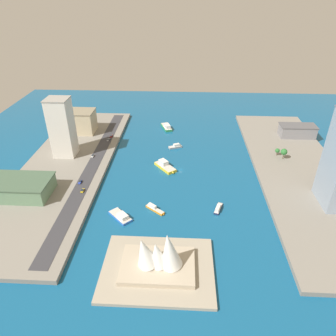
% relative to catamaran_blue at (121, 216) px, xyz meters
% --- Properties ---
extents(ground_plane, '(440.00, 440.00, 0.00)m').
position_rel_catamaran_blue_xyz_m(ground_plane, '(-38.62, -64.79, -1.42)').
color(ground_plane, '#145684').
extents(quay_west, '(70.00, 240.00, 3.11)m').
position_rel_catamaran_blue_xyz_m(quay_west, '(-135.33, -64.79, 0.14)').
color(quay_west, gray).
rests_on(quay_west, ground_plane).
extents(quay_east, '(70.00, 240.00, 3.11)m').
position_rel_catamaran_blue_xyz_m(quay_east, '(58.09, -64.79, 0.14)').
color(quay_east, gray).
rests_on(quay_east, ground_plane).
extents(peninsula_point, '(60.36, 46.94, 2.00)m').
position_rel_catamaran_blue_xyz_m(peninsula_point, '(-28.01, 42.58, -0.42)').
color(peninsula_point, '#A89E89').
rests_on(peninsula_point, ground_plane).
extents(road_strip, '(10.75, 228.00, 0.15)m').
position_rel_catamaran_blue_xyz_m(road_strip, '(35.19, -64.79, 1.76)').
color(road_strip, '#38383D').
rests_on(road_strip, quay_east).
extents(catamaran_blue, '(17.97, 18.09, 4.15)m').
position_rel_catamaran_blue_xyz_m(catamaran_blue, '(0.00, 0.00, 0.00)').
color(catamaran_blue, blue).
rests_on(catamaran_blue, ground_plane).
extents(water_taxi_orange, '(14.12, 11.88, 3.79)m').
position_rel_catamaran_blue_xyz_m(water_taxi_orange, '(-21.57, -9.15, -0.11)').
color(water_taxi_orange, orange).
rests_on(water_taxi_orange, ground_plane).
extents(ferry_green_doubledeck, '(13.66, 22.84, 5.67)m').
position_rel_catamaran_blue_xyz_m(ferry_green_doubledeck, '(-21.83, -150.43, 0.64)').
color(ferry_green_doubledeck, '#2D8C4C').
rests_on(ferry_green_doubledeck, ground_plane).
extents(patrol_launch_navy, '(7.33, 13.92, 3.59)m').
position_rel_catamaran_blue_xyz_m(patrol_launch_navy, '(-65.22, -11.88, -0.03)').
color(patrol_launch_navy, '#1E284C').
rests_on(patrol_launch_navy, ground_plane).
extents(yacht_sleek_gray, '(13.74, 9.04, 3.90)m').
position_rel_catamaran_blue_xyz_m(yacht_sleek_gray, '(-32.78, -104.96, 0.01)').
color(yacht_sleek_gray, '#999EA3').
rests_on(yacht_sleek_gray, ground_plane).
extents(ferry_yellow_fast, '(19.74, 22.05, 6.35)m').
position_rel_catamaran_blue_xyz_m(ferry_yellow_fast, '(-25.17, -66.66, 0.64)').
color(ferry_yellow_fast, yellow).
rests_on(ferry_yellow_fast, ground_plane).
extents(terminal_long_green, '(42.87, 27.83, 11.91)m').
position_rel_catamaran_blue_xyz_m(terminal_long_green, '(74.80, -18.64, 7.68)').
color(terminal_long_green, slate).
rests_on(terminal_long_green, quay_east).
extents(warehouse_low_gray, '(34.82, 16.61, 11.77)m').
position_rel_catamaran_blue_xyz_m(warehouse_low_gray, '(-152.67, -130.74, 7.60)').
color(warehouse_low_gray, gray).
rests_on(warehouse_low_gray, quay_west).
extents(office_block_beige, '(27.13, 23.08, 22.42)m').
position_rel_catamaran_blue_xyz_m(office_block_beige, '(63.47, -130.42, 12.93)').
color(office_block_beige, '#C6B793').
rests_on(office_block_beige, quay_east).
extents(hotel_broad_white, '(18.86, 17.68, 51.18)m').
position_rel_catamaran_blue_xyz_m(hotel_broad_white, '(63.62, -80.80, 27.31)').
color(hotel_broad_white, silver).
rests_on(hotel_broad_white, quay_east).
extents(pickup_red, '(2.00, 4.85, 1.54)m').
position_rel_catamaran_blue_xyz_m(pickup_red, '(31.49, -119.60, 2.59)').
color(pickup_red, black).
rests_on(pickup_red, road_strip).
extents(taxi_yellow_cab, '(2.06, 4.79, 1.49)m').
position_rel_catamaran_blue_xyz_m(taxi_yellow_cab, '(32.70, -24.36, 2.58)').
color(taxi_yellow_cab, black).
rests_on(taxi_yellow_cab, road_strip).
extents(sedan_silver, '(2.00, 5.13, 1.42)m').
position_rel_catamaran_blue_xyz_m(sedan_silver, '(32.79, -110.78, 2.55)').
color(sedan_silver, black).
rests_on(sedan_silver, road_strip).
extents(van_white, '(1.99, 4.55, 1.60)m').
position_rel_catamaran_blue_xyz_m(van_white, '(39.21, -77.49, 2.62)').
color(van_white, black).
rests_on(van_white, road_strip).
extents(hatchback_blue, '(1.82, 4.83, 1.64)m').
position_rel_catamaran_blue_xyz_m(hatchback_blue, '(37.90, -35.75, 2.64)').
color(hatchback_blue, black).
rests_on(hatchback_blue, road_strip).
extents(traffic_light_waterfront, '(0.36, 0.36, 6.50)m').
position_rel_catamaran_blue_xyz_m(traffic_light_waterfront, '(28.24, -102.12, 6.03)').
color(traffic_light_waterfront, black).
rests_on(traffic_light_waterfront, quay_east).
extents(opera_landmark, '(39.68, 26.81, 24.45)m').
position_rel_catamaran_blue_xyz_m(opera_landmark, '(-28.31, 42.58, 9.14)').
color(opera_landmark, '#BCAD93').
rests_on(opera_landmark, peninsula_point).
extents(park_tree_cluster, '(8.46, 11.09, 9.51)m').
position_rel_catamaran_blue_xyz_m(park_tree_cluster, '(-125.91, -84.39, 7.79)').
color(park_tree_cluster, brown).
rests_on(park_tree_cluster, quay_west).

